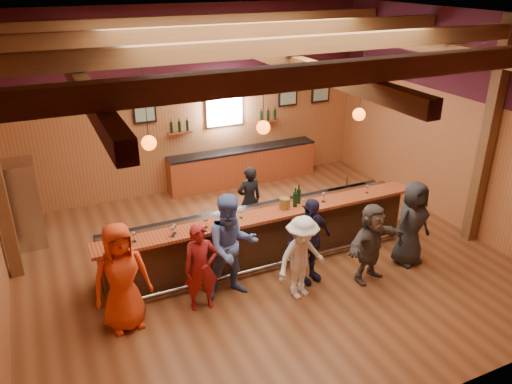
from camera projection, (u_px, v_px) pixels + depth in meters
The scene contains 27 objects.
room at pixel (262, 97), 8.46m from camera, with size 9.04×9.00×4.52m.
bar_counter at pixel (260, 234), 9.65m from camera, with size 6.30×1.07×1.11m.
back_bar_cabinet at pixel (243, 166), 13.08m from camera, with size 4.00×0.52×0.95m.
window at pixel (224, 107), 12.47m from camera, with size 0.95×0.09×0.95m.
framed_pictures at pixel (256, 101), 12.77m from camera, with size 5.35×0.05×0.45m.
wine_shelves at pixel (226, 124), 12.59m from camera, with size 3.00×0.18×0.30m.
pendant_lights at pixel (263, 127), 8.62m from camera, with size 4.24×0.24×1.37m.
stainless_fridge at pixel (22, 205), 9.96m from camera, with size 0.70×0.70×1.80m, color silver.
customer_orange at pixel (121, 277), 7.62m from camera, with size 0.89×0.58×1.81m, color red.
customer_redvest at pixel (201, 268), 8.11m from camera, with size 0.56×0.37×1.54m, color maroon.
customer_denim at pixel (232, 247), 8.36m from camera, with size 0.92×0.72×1.90m, color #546BA9.
customer_white at pixel (302, 258), 8.40m from camera, with size 0.99×0.57×1.53m, color white.
customer_navy at pixel (309, 241), 8.81m from camera, with size 0.96×0.40×1.63m, color #221C39.
customer_brown at pixel (371, 243), 8.88m from camera, with size 1.39×0.44×1.50m, color #524941.
customer_dark at pixel (412, 224), 9.36m from camera, with size 0.82×0.53×1.67m, color #232426.
bartender at pixel (249, 200), 10.53m from camera, with size 0.54×0.36×1.49m, color black.
ice_bucket at pixel (285, 203), 9.29m from camera, with size 0.20×0.20×0.21m, color olive.
bottle_a at pixel (299, 196), 9.48m from camera, with size 0.08×0.08×0.38m.
bottle_b at pixel (295, 199), 9.34m from camera, with size 0.08×0.08×0.38m.
glass_a at pixel (133, 234), 8.15m from camera, with size 0.08×0.08×0.19m.
glass_b at pixel (172, 229), 8.31m from camera, with size 0.09×0.09×0.19m.
glass_c at pixel (174, 227), 8.40m from camera, with size 0.08×0.08×0.18m.
glass_d at pixel (206, 220), 8.59m from camera, with size 0.09×0.09×0.19m.
glass_e at pixel (241, 212), 8.93m from camera, with size 0.08×0.08×0.17m.
glass_f at pixel (304, 201), 9.35m from camera, with size 0.08×0.08×0.17m.
glass_g at pixel (324, 195), 9.54m from camera, with size 0.09×0.09×0.20m.
glass_h at pixel (367, 187), 9.93m from camera, with size 0.08×0.08×0.17m.
Camera 1 is at (-3.59, -7.51, 5.23)m, focal length 35.00 mm.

